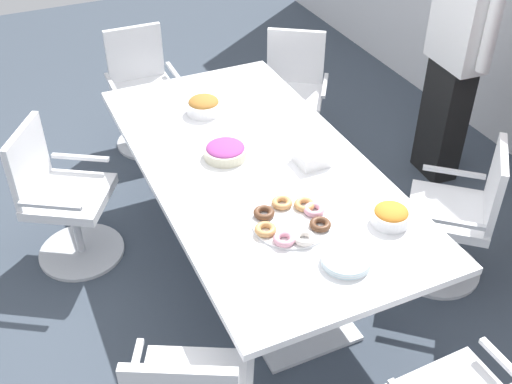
{
  "coord_description": "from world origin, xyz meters",
  "views": [
    {
      "loc": [
        2.67,
        -1.21,
        2.77
      ],
      "look_at": [
        0.0,
        0.0,
        0.55
      ],
      "focal_mm": 44.1,
      "sensor_mm": 36.0,
      "label": 1
    }
  ],
  "objects": [
    {
      "name": "ground_plane",
      "position": [
        0.0,
        0.0,
        -0.01
      ],
      "size": [
        10.0,
        10.0,
        0.01
      ],
      "primitive_type": "cube",
      "color": "#3D4754"
    },
    {
      "name": "conference_table",
      "position": [
        0.0,
        0.0,
        0.63
      ],
      "size": [
        2.4,
        1.2,
        0.75
      ],
      "color": "white",
      "rests_on": "ground"
    },
    {
      "name": "office_chair_0",
      "position": [
        -1.67,
        -0.2,
        0.41
      ],
      "size": [
        0.55,
        0.55,
        0.91
      ],
      "rotation": [
        0.0,
        0.0,
        -1.59
      ],
      "color": "silver",
      "rests_on": "ground"
    },
    {
      "name": "office_chair_1",
      "position": [
        -0.56,
        -1.04,
        0.41
      ],
      "size": [
        0.74,
        0.74,
        0.91
      ],
      "rotation": [
        0.0,
        0.0,
        -0.55
      ],
      "color": "silver",
      "rests_on": "ground"
    },
    {
      "name": "office_chair_4",
      "position": [
        0.57,
        1.03,
        0.41
      ],
      "size": [
        0.76,
        0.76,
        0.91
      ],
      "rotation": [
        0.0,
        0.0,
        -3.85
      ],
      "color": "silver",
      "rests_on": "ground"
    },
    {
      "name": "office_chair_5",
      "position": [
        -1.13,
        0.82,
        0.41
      ],
      "size": [
        0.75,
        0.75,
        0.91
      ],
      "rotation": [
        0.0,
        0.0,
        -2.16
      ],
      "color": "silver",
      "rests_on": "ground"
    },
    {
      "name": "person_standing_0",
      "position": [
        -0.35,
        1.64,
        0.98
      ],
      "size": [
        0.61,
        0.25,
        1.86
      ],
      "rotation": [
        0.0,
        0.0,
        -3.21
      ],
      "color": "black",
      "rests_on": "ground"
    },
    {
      "name": "snack_bowl_pretzels",
      "position": [
        -0.66,
        -0.06,
        0.8
      ],
      "size": [
        0.22,
        0.22,
        0.11
      ],
      "color": "white",
      "rests_on": "conference_table"
    },
    {
      "name": "snack_bowl_chips_orange",
      "position": [
        0.75,
        0.39,
        0.8
      ],
      "size": [
        0.19,
        0.19,
        0.1
      ],
      "color": "white",
      "rests_on": "conference_table"
    },
    {
      "name": "snack_bowl_candy_mix",
      "position": [
        -0.14,
        -0.13,
        0.79
      ],
      "size": [
        0.25,
        0.25,
        0.08
      ],
      "color": "beige",
      "rests_on": "conference_table"
    },
    {
      "name": "donut_platter",
      "position": [
        0.56,
        -0.06,
        0.77
      ],
      "size": [
        0.4,
        0.4,
        0.04
      ],
      "color": "white",
      "rests_on": "conference_table"
    },
    {
      "name": "plate_stack",
      "position": [
        0.91,
        0.04,
        0.77
      ],
      "size": [
        0.23,
        0.23,
        0.04
      ],
      "color": "white",
      "rests_on": "conference_table"
    },
    {
      "name": "napkin_pile",
      "position": [
        0.12,
        0.29,
        0.79
      ],
      "size": [
        0.17,
        0.17,
        0.08
      ],
      "primitive_type": "cube",
      "color": "white",
      "rests_on": "conference_table"
    }
  ]
}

